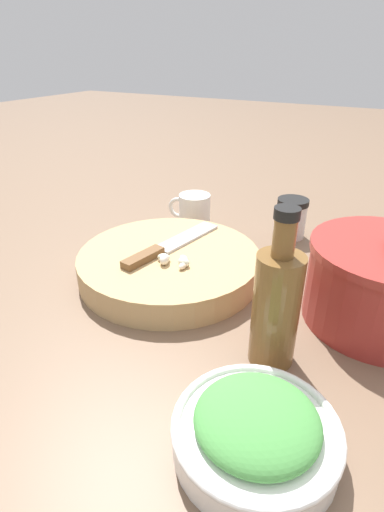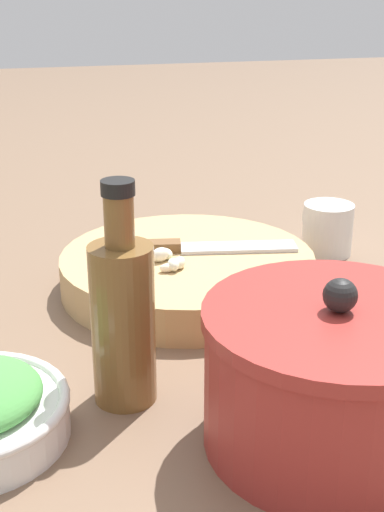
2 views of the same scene
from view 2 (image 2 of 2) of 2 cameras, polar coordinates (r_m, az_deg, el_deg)
name	(u,v)px [view 2 (image 2 of 2)]	position (r m, az deg, el deg)	size (l,w,h in m)	color
ground_plane	(188,333)	(0.80, -0.31, -6.16)	(5.00, 5.00, 0.00)	brown
cutting_board	(187,271)	(0.90, -0.37, -1.23)	(0.32, 0.32, 0.05)	tan
chef_knife	(195,247)	(0.91, 0.21, 0.73)	(0.23, 0.07, 0.01)	brown
garlic_cloves	(168,259)	(0.86, -1.93, -0.26)	(0.04, 0.06, 0.02)	silver
coffee_mug	(327,228)	(1.03, 10.72, 2.18)	(0.07, 0.10, 0.07)	silver
oil_bottle	(123,317)	(0.65, -5.55, -4.87)	(0.06, 0.06, 0.21)	brown
stock_pot	(333,378)	(0.61, 11.23, -9.54)	(0.22, 0.22, 0.15)	#9E2D28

